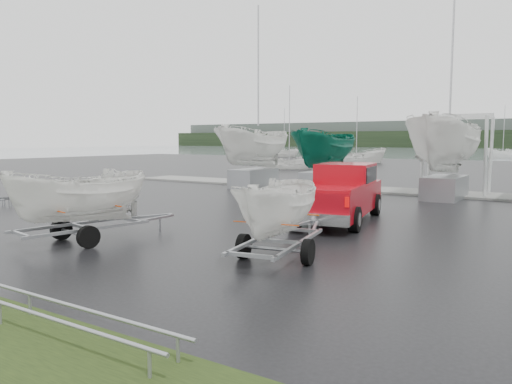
# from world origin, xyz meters

# --- Properties ---
(ground_plane) EXTENTS (120.00, 120.00, 0.00)m
(ground_plane) POSITION_xyz_m (0.00, 0.00, 0.00)
(ground_plane) COLOR black
(ground_plane) RESTS_ON ground
(dock) EXTENTS (30.00, 3.00, 0.12)m
(dock) POSITION_xyz_m (0.00, 13.00, 0.05)
(dock) COLOR gray
(dock) RESTS_ON ground
(pickup_truck) EXTENTS (3.04, 6.19, 1.97)m
(pickup_truck) POSITION_xyz_m (4.32, 2.52, 1.03)
(pickup_truck) COLOR #A00813
(pickup_truck) RESTS_ON ground
(trailer_hitched) EXTENTS (1.87, 3.75, 4.25)m
(trailer_hitched) POSITION_xyz_m (5.48, -3.84, 2.32)
(trailer_hitched) COLOR #93969B
(trailer_hitched) RESTS_ON ground
(trailer_parked) EXTENTS (1.90, 3.76, 4.61)m
(trailer_parked) POSITION_xyz_m (-0.07, -5.11, 2.51)
(trailer_parked) COLOR #93969B
(trailer_parked) RESTS_ON ground
(boat_hoist) EXTENTS (3.30, 2.18, 4.12)m
(boat_hoist) POSITION_xyz_m (6.05, 13.00, 2.67)
(boat_hoist) COLOR silver
(boat_hoist) RESTS_ON ground
(keelboat_0) EXTENTS (2.50, 3.20, 10.67)m
(keelboat_0) POSITION_xyz_m (-4.97, 11.00, 3.97)
(keelboat_0) COLOR #93969B
(keelboat_0) RESTS_ON ground
(keelboat_1) EXTENTS (2.26, 3.20, 7.12)m
(keelboat_1) POSITION_xyz_m (-0.42, 11.20, 3.57)
(keelboat_1) COLOR #93969B
(keelboat_1) RESTS_ON ground
(keelboat_2) EXTENTS (2.83, 3.20, 11.01)m
(keelboat_2) POSITION_xyz_m (5.98, 11.00, 4.50)
(keelboat_2) COLOR #93969B
(keelboat_2) RESTS_ON ground
(mast_rack_0) EXTENTS (0.56, 6.50, 0.06)m
(mast_rack_0) POSITION_xyz_m (-9.00, 1.00, 0.35)
(mast_rack_0) COLOR #93969B
(mast_rack_0) RESTS_ON ground
(mast_rack_2) EXTENTS (7.00, 0.56, 0.06)m
(mast_rack_2) POSITION_xyz_m (4.00, -9.50, 0.35)
(mast_rack_2) COLOR #93969B
(mast_rack_2) RESTS_ON ground
(moored_boat_0) EXTENTS (2.95, 2.94, 10.75)m
(moored_boat_0) POSITION_xyz_m (-12.31, 28.40, 0.01)
(moored_boat_0) COLOR silver
(moored_boat_0) RESTS_ON ground
(moored_boat_1) EXTENTS (3.99, 3.98, 11.72)m
(moored_boat_1) POSITION_xyz_m (-11.48, 43.53, 0.00)
(moored_boat_1) COLOR silver
(moored_boat_1) RESTS_ON ground
(moored_boat_4) EXTENTS (3.16, 3.12, 11.16)m
(moored_boat_4) POSITION_xyz_m (-29.97, 58.16, 0.01)
(moored_boat_4) COLOR silver
(moored_boat_4) RESTS_ON ground
(moored_boat_5) EXTENTS (3.44, 3.46, 11.24)m
(moored_boat_5) POSITION_xyz_m (1.46, 69.51, 0.01)
(moored_boat_5) COLOR silver
(moored_boat_5) RESTS_ON ground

